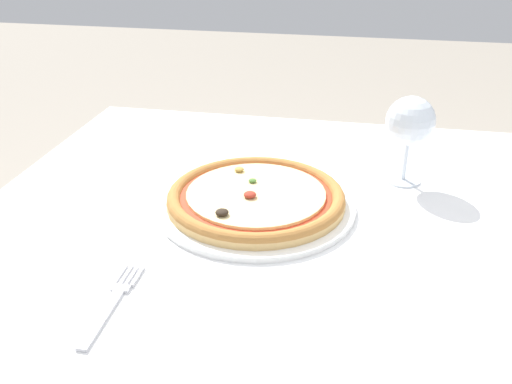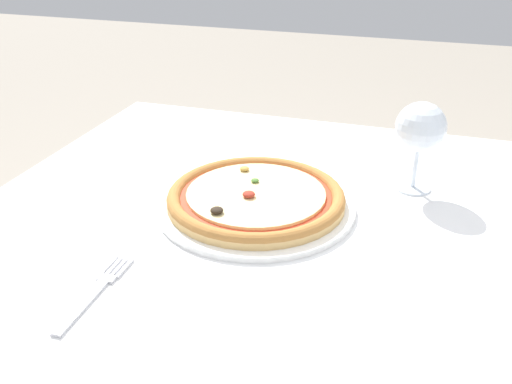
% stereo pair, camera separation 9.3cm
% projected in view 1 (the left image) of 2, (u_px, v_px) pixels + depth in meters
% --- Properties ---
extents(dining_table, '(1.31, 0.91, 0.75)m').
position_uv_depth(dining_table, '(374.00, 272.00, 0.94)').
color(dining_table, '#997047').
rests_on(dining_table, ground_plane).
extents(pizza_plate, '(0.33, 0.33, 0.04)m').
position_uv_depth(pizza_plate, '(256.00, 199.00, 0.93)').
color(pizza_plate, white).
rests_on(pizza_plate, dining_table).
extents(fork, '(0.03, 0.17, 0.00)m').
position_uv_depth(fork, '(113.00, 301.00, 0.72)').
color(fork, silver).
rests_on(fork, dining_table).
extents(wine_glass_far_left, '(0.09, 0.09, 0.16)m').
position_uv_depth(wine_glass_far_left, '(410.00, 123.00, 0.98)').
color(wine_glass_far_left, silver).
rests_on(wine_glass_far_left, dining_table).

